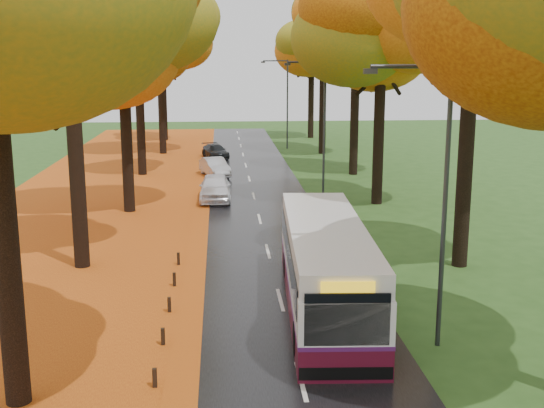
{
  "coord_description": "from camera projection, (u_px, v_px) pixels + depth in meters",
  "views": [
    {
      "loc": [
        -1.98,
        -9.95,
        8.11
      ],
      "look_at": [
        0.0,
        15.69,
        2.6
      ],
      "focal_mm": 45.0,
      "sensor_mm": 36.0,
      "label": 1
    }
  ],
  "objects": [
    {
      "name": "streetlamp_mid",
      "position": [
        320.0,
        117.0,
        40.11
      ],
      "size": [
        2.45,
        0.18,
        8.0
      ],
      "color": "#333538",
      "rests_on": "ground"
    },
    {
      "name": "leaf_drift",
      "position": [
        200.0,
        216.0,
        35.69
      ],
      "size": [
        0.9,
        90.0,
        0.01
      ],
      "primitive_type": "cube",
      "color": "orange",
      "rests_on": "road"
    },
    {
      "name": "trees_right",
      "position": [
        390.0,
        28.0,
        36.3
      ],
      "size": [
        9.3,
        74.2,
        13.96
      ],
      "color": "black",
      "rests_on": "ground"
    },
    {
      "name": "car_silver",
      "position": [
        215.0,
        167.0,
        47.59
      ],
      "size": [
        2.36,
        4.09,
        1.27
      ],
      "primitive_type": "imported",
      "rotation": [
        0.0,
        0.0,
        0.28
      ],
      "color": "#A2A4AA",
      "rests_on": "road"
    },
    {
      "name": "streetlamp_far",
      "position": [
        285.0,
        97.0,
        61.56
      ],
      "size": [
        2.45,
        0.18,
        8.0
      ],
      "color": "#333538",
      "rests_on": "ground"
    },
    {
      "name": "car_white",
      "position": [
        215.0,
        187.0,
        39.41
      ],
      "size": [
        1.81,
        4.43,
        1.51
      ],
      "primitive_type": "imported",
      "rotation": [
        0.0,
        0.0,
        -0.01
      ],
      "color": "white",
      "rests_on": "road"
    },
    {
      "name": "centre_line",
      "position": [
        258.0,
        215.0,
        35.92
      ],
      "size": [
        0.12,
        90.0,
        0.01
      ],
      "primitive_type": "cube",
      "color": "silver",
      "rests_on": "road"
    },
    {
      "name": "bus",
      "position": [
        326.0,
        265.0,
        22.18
      ],
      "size": [
        3.05,
        10.89,
        2.83
      ],
      "rotation": [
        0.0,
        0.0,
        -0.05
      ],
      "color": "#4F0C1E",
      "rests_on": "road"
    },
    {
      "name": "trees_left",
      "position": [
        118.0,
        30.0,
        35.4
      ],
      "size": [
        9.2,
        74.0,
        13.88
      ],
      "color": "black",
      "rests_on": "ground"
    },
    {
      "name": "road",
      "position": [
        258.0,
        215.0,
        35.92
      ],
      "size": [
        6.5,
        90.0,
        0.04
      ],
      "primitive_type": "cube",
      "color": "black",
      "rests_on": "ground"
    },
    {
      "name": "car_dark",
      "position": [
        215.0,
        151.0,
        56.24
      ],
      "size": [
        2.57,
        4.13,
        1.12
      ],
      "primitive_type": "imported",
      "rotation": [
        0.0,
        0.0,
        0.28
      ],
      "color": "black",
      "rests_on": "road"
    },
    {
      "name": "leaf_verge",
      "position": [
        85.0,
        218.0,
        35.25
      ],
      "size": [
        12.0,
        90.0,
        0.02
      ],
      "primitive_type": "cube",
      "color": "maroon",
      "rests_on": "ground"
    },
    {
      "name": "bollard_row",
      "position": [
        150.0,
        404.0,
        15.8
      ],
      "size": [
        0.11,
        23.51,
        0.52
      ],
      "color": "black",
      "rests_on": "ground"
    },
    {
      "name": "streetlamp_near",
      "position": [
        437.0,
        185.0,
        18.66
      ],
      "size": [
        2.45,
        0.18,
        8.0
      ],
      "color": "#333538",
      "rests_on": "ground"
    }
  ]
}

